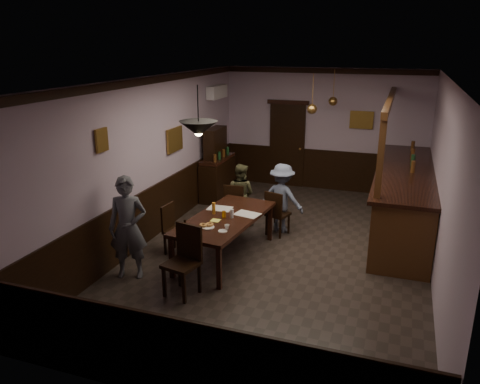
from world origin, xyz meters
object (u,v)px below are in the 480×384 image
at_px(person_seated_left, 240,194).
at_px(pendant_iron, 199,129).
at_px(person_seated_right, 282,198).
at_px(sideboard, 217,170).
at_px(chair_far_right, 276,212).
at_px(bar_counter, 403,197).
at_px(chair_side, 173,227).
at_px(pendant_brass_far, 333,101).
at_px(soda_can, 224,215).
at_px(coffee_cup, 227,227).
at_px(chair_near, 185,257).
at_px(chair_far_left, 235,204).
at_px(person_standing, 128,228).
at_px(dining_table, 225,220).
at_px(pendant_brass_mid, 312,109).

bearing_deg(person_seated_left, pendant_iron, 103.37).
bearing_deg(person_seated_right, sideboard, -25.69).
distance_m(chair_far_right, pendant_iron, 2.84).
bearing_deg(chair_far_right, bar_counter, -134.64).
distance_m(person_seated_left, bar_counter, 3.24).
relative_size(chair_side, pendant_brass_far, 1.09).
relative_size(chair_side, person_seated_left, 0.70).
height_order(person_seated_right, soda_can, person_seated_right).
bearing_deg(sideboard, pendant_brass_far, 17.70).
bearing_deg(pendant_iron, coffee_cup, 38.68).
bearing_deg(sideboard, soda_can, -66.14).
relative_size(chair_near, pendant_brass_far, 1.29).
bearing_deg(chair_far_left, person_seated_right, -174.18).
xyz_separation_m(chair_far_left, chair_side, (-0.64, -1.42, -0.02)).
height_order(person_standing, bar_counter, bar_counter).
xyz_separation_m(person_seated_right, coffee_cup, (-0.37, -2.03, 0.12)).
xyz_separation_m(person_seated_right, pendant_brass_far, (0.54, 2.34, 1.62)).
bearing_deg(pendant_brass_far, sideboard, -162.30).
bearing_deg(chair_side, soda_can, -81.98).
height_order(dining_table, pendant_brass_mid, pendant_brass_mid).
relative_size(dining_table, chair_far_right, 2.58).
bearing_deg(chair_far_left, pendant_brass_far, -125.21).
bearing_deg(chair_near, sideboard, 118.18).
relative_size(chair_far_right, soda_can, 7.41).
relative_size(person_seated_left, pendant_iron, 1.73).
height_order(bar_counter, pendant_brass_mid, pendant_brass_mid).
distance_m(chair_far_left, person_seated_left, 0.30).
distance_m(chair_side, coffee_cup, 1.30).
relative_size(chair_near, person_seated_left, 0.83).
bearing_deg(person_standing, bar_counter, 23.26).
relative_size(chair_far_right, person_seated_left, 0.70).
bearing_deg(chair_far_left, person_standing, 64.90).
distance_m(coffee_cup, pendant_brass_mid, 3.37).
relative_size(chair_far_right, pendant_brass_mid, 1.10).
distance_m(chair_near, person_seated_right, 2.90).
xyz_separation_m(chair_far_left, soda_can, (0.30, -1.37, 0.30)).
bearing_deg(soda_can, pendant_iron, -96.94).
bearing_deg(pendant_iron, bar_counter, 47.91).
distance_m(dining_table, sideboard, 3.32).
bearing_deg(person_seated_right, coffee_cup, 91.79).
bearing_deg(person_standing, dining_table, 25.45).
bearing_deg(chair_near, pendant_iron, 97.27).
bearing_deg(person_seated_right, chair_far_right, 93.14).
height_order(chair_far_left, pendant_brass_far, pendant_brass_far).
bearing_deg(bar_counter, sideboard, 172.12).
bearing_deg(person_standing, coffee_cup, 4.40).
distance_m(person_standing, coffee_cup, 1.54).
distance_m(person_standing, soda_can, 1.60).
relative_size(coffee_cup, sideboard, 0.05).
distance_m(bar_counter, pendant_brass_far, 2.74).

